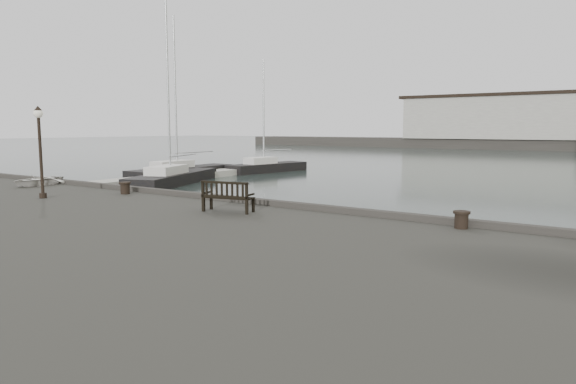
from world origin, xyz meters
name	(u,v)px	position (x,y,z in m)	size (l,w,h in m)	color
ground	(275,252)	(0.00, 0.00, 0.00)	(400.00, 400.00, 0.00)	black
pontoon	(130,182)	(-20.00, 10.00, 0.25)	(2.00, 24.00, 0.50)	#B7B6A9
breakwater	(549,127)	(-4.56, 92.00, 4.30)	(140.00, 9.50, 12.20)	#383530
bench	(228,202)	(-0.34, -1.91, 1.85)	(1.64, 0.86, 0.90)	black
bollard_left	(125,188)	(-6.37, -0.93, 1.79)	(0.43, 0.43, 0.45)	black
bollard_right	(461,220)	(6.17, -0.55, 1.78)	(0.42, 0.42, 0.44)	black
lamp_post	(40,139)	(-7.83, -3.36, 3.66)	(0.33, 0.33, 3.27)	black
dinghy	(37,180)	(-11.97, -1.24, 1.80)	(1.66, 2.33, 0.48)	silver
yacht_b	(182,174)	(-21.92, 16.91, 0.25)	(2.44, 10.41, 13.66)	black
yacht_c	(174,180)	(-18.42, 12.72, 0.24)	(6.09, 10.70, 13.99)	black
yacht_d	(267,169)	(-18.94, 24.86, 0.23)	(3.65, 8.77, 10.85)	black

